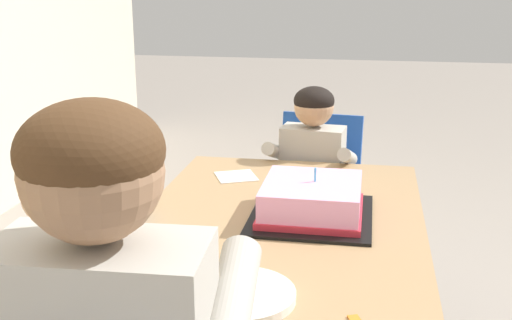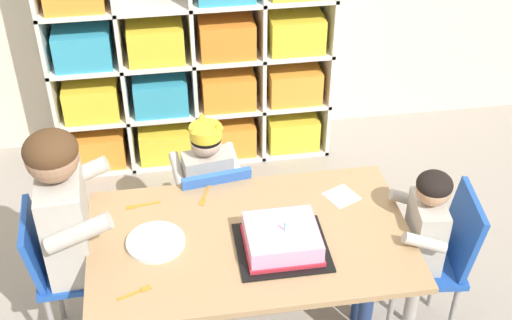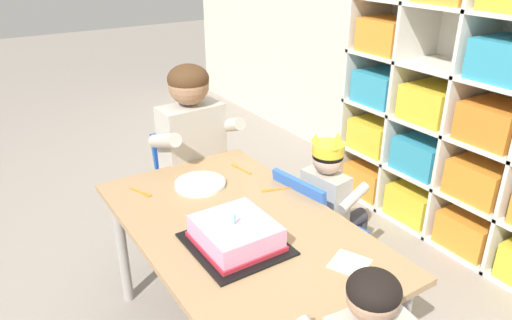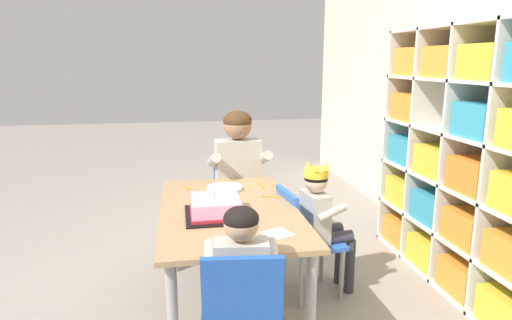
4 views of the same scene
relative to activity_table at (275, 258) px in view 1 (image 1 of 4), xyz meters
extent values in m
cube|color=#A37F56|center=(0.00, 0.00, 0.06)|extent=(1.21, 0.72, 0.03)
cylinder|color=#9E9993|center=(0.54, -0.30, -0.24)|extent=(0.05, 0.05, 0.58)
cylinder|color=#9E9993|center=(0.54, 0.30, -0.24)|extent=(0.05, 0.05, 0.58)
cube|color=blue|center=(-0.09, 0.36, -0.04)|extent=(0.30, 0.11, 0.32)
cube|color=#B2ADA3|center=(-0.11, 0.52, -0.05)|extent=(0.22, 0.14, 0.29)
sphere|color=#DBB293|center=(-0.11, 0.52, 0.16)|extent=(0.13, 0.13, 0.13)
ellipsoid|color=black|center=(-0.11, 0.52, 0.18)|extent=(0.14, 0.14, 0.10)
cylinder|color=yellow|center=(-0.11, 0.52, 0.21)|extent=(0.14, 0.14, 0.05)
cone|color=yellow|center=(-0.12, 0.58, 0.26)|extent=(0.04, 0.04, 0.04)
cone|color=yellow|center=(-0.05, 0.50, 0.26)|extent=(0.04, 0.04, 0.04)
cone|color=yellow|center=(-0.16, 0.48, 0.26)|extent=(0.04, 0.04, 0.04)
cylinder|color=#33333D|center=(-0.06, 0.63, -0.17)|extent=(0.10, 0.22, 0.07)
cylinder|color=#B2ADA3|center=(0.01, 0.58, 0.01)|extent=(0.07, 0.18, 0.10)
cylinder|color=#B2ADA3|center=(-0.24, 0.54, 0.01)|extent=(0.07, 0.18, 0.10)
sphere|color=#997051|center=(-0.68, 0.14, 0.42)|extent=(0.19, 0.19, 0.19)
ellipsoid|color=#472D19|center=(-0.68, 0.14, 0.45)|extent=(0.19, 0.19, 0.14)
cylinder|color=#B2ADA3|center=(-0.61, -0.03, 0.20)|extent=(0.25, 0.08, 0.14)
cylinder|color=#B2ADA3|center=(-0.63, 0.31, 0.20)|extent=(0.25, 0.08, 0.14)
cube|color=#1E4CA8|center=(0.68, -0.03, -0.13)|extent=(0.35, 0.35, 0.03)
cube|color=#1E4CA8|center=(0.83, -0.04, 0.03)|extent=(0.10, 0.30, 0.30)
cylinder|color=gray|center=(0.57, 0.11, -0.34)|extent=(0.02, 0.02, 0.39)
cylinder|color=gray|center=(0.54, -0.14, -0.34)|extent=(0.02, 0.02, 0.39)
cylinder|color=gray|center=(0.82, 0.09, -0.34)|extent=(0.02, 0.02, 0.39)
cylinder|color=gray|center=(0.79, -0.17, -0.34)|extent=(0.02, 0.02, 0.39)
cube|color=#B2ADA3|center=(0.68, -0.03, 0.02)|extent=(0.14, 0.22, 0.29)
sphere|color=tan|center=(0.68, -0.03, 0.24)|extent=(0.13, 0.13, 0.13)
ellipsoid|color=black|center=(0.68, -0.03, 0.26)|extent=(0.14, 0.14, 0.10)
cylinder|color=navy|center=(0.58, 0.05, -0.09)|extent=(0.22, 0.09, 0.07)
cylinder|color=navy|center=(0.57, -0.08, -0.09)|extent=(0.22, 0.09, 0.07)
cylinder|color=navy|center=(0.48, 0.06, -0.33)|extent=(0.06, 0.06, 0.41)
cylinder|color=navy|center=(0.47, -0.06, -0.33)|extent=(0.06, 0.06, 0.41)
cylinder|color=#B2ADA3|center=(0.65, 0.10, 0.09)|extent=(0.18, 0.06, 0.10)
cylinder|color=#B2ADA3|center=(0.63, -0.15, 0.09)|extent=(0.18, 0.06, 0.10)
cube|color=black|center=(0.11, -0.08, 0.08)|extent=(0.33, 0.30, 0.01)
cube|color=#EF9EC6|center=(0.11, -0.08, 0.12)|extent=(0.26, 0.24, 0.08)
cube|color=red|center=(0.11, -0.08, 0.09)|extent=(0.27, 0.25, 0.02)
cylinder|color=#4CB2E5|center=(0.11, -0.08, 0.18)|extent=(0.01, 0.01, 0.04)
cylinder|color=white|center=(-0.35, 0.02, 0.08)|extent=(0.22, 0.22, 0.02)
cube|color=white|center=(0.40, 0.18, 0.07)|extent=(0.15, 0.15, 0.00)
cube|color=orange|center=(-0.14, 0.29, 0.07)|extent=(0.04, 0.09, 0.00)
cube|color=orange|center=(-0.16, 0.23, 0.07)|extent=(0.03, 0.04, 0.00)
cube|color=orange|center=(-0.37, 0.25, 0.07)|extent=(0.10, 0.02, 0.00)
cube|color=orange|center=(-0.44, 0.24, 0.07)|extent=(0.04, 0.02, 0.00)
camera|label=1|loc=(-1.42, -0.21, 0.67)|focal=45.20mm
camera|label=2|loc=(-0.28, -1.91, 1.84)|focal=48.88mm
camera|label=3|loc=(1.30, -0.77, 1.03)|focal=33.57mm
camera|label=4|loc=(2.23, -0.24, 0.84)|focal=31.02mm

